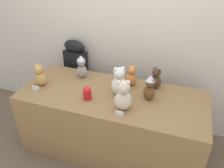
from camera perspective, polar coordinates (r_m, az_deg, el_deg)
name	(u,v)px	position (r m, az deg, el deg)	size (l,w,h in m)	color
ground_plane	(104,163)	(2.57, -1.93, -19.10)	(10.00, 10.00, 0.00)	brown
wall_back	(131,19)	(2.57, 4.79, 15.80)	(7.00, 0.08, 2.60)	silver
display_table	(112,123)	(2.48, 0.00, -9.54)	(1.84, 0.76, 0.72)	olive
instrument_case	(77,78)	(3.00, -8.65, 1.60)	(0.29, 0.15, 1.02)	black
teddy_bear_honey	(40,76)	(2.47, -17.42, 1.93)	(0.13, 0.11, 0.24)	tan
teddy_bear_cocoa	(156,79)	(2.35, 10.81, 1.29)	(0.15, 0.14, 0.23)	#4C3323
teddy_bear_cream	(123,96)	(1.99, 2.81, -3.09)	(0.19, 0.18, 0.30)	beige
teddy_bear_ginger	(131,76)	(2.36, 4.76, 1.91)	(0.15, 0.14, 0.23)	#D17F3D
teddy_bear_ash	(82,67)	(2.52, -7.57, 4.24)	(0.13, 0.12, 0.26)	gray
teddy_bear_chestnut	(150,88)	(2.16, 9.33, -0.96)	(0.14, 0.13, 0.26)	brown
teddy_bear_snow	(119,82)	(2.20, 1.79, 0.55)	(0.20, 0.19, 0.30)	white
party_cup_red	(87,94)	(2.18, -6.16, -2.48)	(0.08, 0.08, 0.11)	red
name_card_front_left	(35,88)	(2.44, -18.46, -0.96)	(0.07, 0.01, 0.05)	white
name_card_front_middle	(120,113)	(1.98, 1.89, -7.33)	(0.07, 0.01, 0.05)	white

